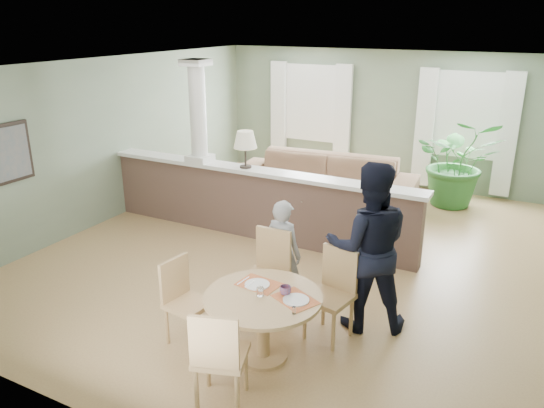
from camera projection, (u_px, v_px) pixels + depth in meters
The scene contains 12 objects.
ground at pixel (301, 251), 7.90m from camera, with size 8.00×8.00×0.00m, color tan.
room_shell at pixel (319, 124), 7.83m from camera, with size 7.02×8.02×2.71m.
pony_wall at pixel (250, 193), 8.26m from camera, with size 5.32×0.38×2.70m.
sofa at pixel (322, 184), 9.50m from camera, with size 3.25×1.27×0.95m, color brown.
houseplant at pixel (458, 162), 9.58m from camera, with size 1.47×1.28×1.64m, color #2A6829.
dining_table at pixel (264, 309), 5.26m from camera, with size 1.18×1.18×0.81m.
chair_far_boy at pixel (268, 269), 6.08m from camera, with size 0.46×0.46×1.02m.
chair_far_man at pixel (333, 289), 5.67m from camera, with size 0.52×0.52×0.99m.
chair_near at pixel (218, 355), 4.57m from camera, with size 0.57×0.57×0.99m.
chair_side at pixel (183, 297), 5.58m from camera, with size 0.47×0.47×0.93m.
child_person at pixel (283, 253), 6.26m from camera, with size 0.48×0.32×1.33m, color #949499.
man_person at pixel (368, 247), 5.71m from camera, with size 0.93×0.72×1.91m, color black.
Camera 1 is at (2.96, -6.59, 3.30)m, focal length 35.00 mm.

